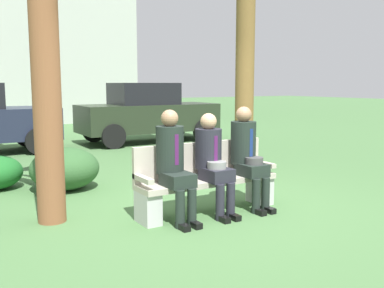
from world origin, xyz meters
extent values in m
plane|color=#456D3D|center=(0.00, 0.00, 0.00)|extent=(80.00, 80.00, 0.00)
cube|color=#B7AD9E|center=(-0.12, -0.14, 0.42)|extent=(1.93, 0.44, 0.07)
cube|color=#B7AD9E|center=(-0.12, 0.05, 0.68)|extent=(1.93, 0.06, 0.45)
cube|color=#B7AD9E|center=(-1.04, -0.14, 0.55)|extent=(0.08, 0.44, 0.06)
cube|color=#B7AD9E|center=(0.81, -0.14, 0.55)|extent=(0.08, 0.44, 0.06)
cube|color=#BDBDBD|center=(-0.98, -0.14, 0.19)|extent=(0.20, 0.37, 0.38)
cube|color=#BDBDBD|center=(0.75, -0.14, 0.19)|extent=(0.20, 0.37, 0.38)
cube|color=#1E2823|center=(-0.67, -0.31, 0.53)|extent=(0.32, 0.38, 0.16)
cylinder|color=#1E2823|center=(-0.75, -0.50, 0.23)|extent=(0.11, 0.11, 0.45)
cylinder|color=#1E2823|center=(-0.59, -0.50, 0.23)|extent=(0.11, 0.11, 0.45)
cube|color=black|center=(-0.75, -0.56, 0.04)|extent=(0.09, 0.22, 0.07)
cube|color=black|center=(-0.59, -0.56, 0.04)|extent=(0.09, 0.22, 0.07)
cylinder|color=#1E2823|center=(-0.67, -0.12, 0.87)|extent=(0.34, 0.34, 0.57)
cube|color=#4C1951|center=(-0.67, -0.28, 0.89)|extent=(0.05, 0.01, 0.37)
sphere|color=#9E7556|center=(-0.67, -0.12, 1.25)|extent=(0.21, 0.21, 0.21)
cube|color=#23232D|center=(-0.10, -0.31, 0.53)|extent=(0.32, 0.38, 0.16)
cylinder|color=#23232D|center=(-0.18, -0.50, 0.23)|extent=(0.11, 0.11, 0.45)
cylinder|color=#23232D|center=(-0.02, -0.50, 0.23)|extent=(0.11, 0.11, 0.45)
cube|color=black|center=(-0.18, -0.56, 0.04)|extent=(0.09, 0.22, 0.07)
cube|color=black|center=(-0.02, -0.56, 0.04)|extent=(0.09, 0.22, 0.07)
cylinder|color=#23232D|center=(-0.10, -0.12, 0.83)|extent=(0.34, 0.34, 0.51)
cube|color=#4C1951|center=(-0.10, -0.28, 0.85)|extent=(0.05, 0.01, 0.33)
sphere|color=tan|center=(-0.10, -0.12, 1.18)|extent=(0.21, 0.21, 0.21)
cylinder|color=gray|center=(-0.12, -0.33, 0.66)|extent=(0.24, 0.24, 0.09)
cube|color=#1E2823|center=(0.46, -0.31, 0.53)|extent=(0.32, 0.38, 0.16)
cylinder|color=#1E2823|center=(0.38, -0.50, 0.23)|extent=(0.11, 0.11, 0.45)
cylinder|color=#1E2823|center=(0.54, -0.50, 0.23)|extent=(0.11, 0.11, 0.45)
cube|color=black|center=(0.38, -0.56, 0.04)|extent=(0.09, 0.22, 0.07)
cube|color=black|center=(0.54, -0.56, 0.04)|extent=(0.09, 0.22, 0.07)
cylinder|color=#1E2823|center=(0.46, -0.12, 0.87)|extent=(0.34, 0.34, 0.58)
cube|color=navy|center=(0.46, -0.28, 0.89)|extent=(0.05, 0.01, 0.37)
sphere|color=#9E7556|center=(0.46, -0.12, 1.25)|extent=(0.21, 0.21, 0.21)
cylinder|color=#454545|center=(0.48, -0.33, 0.66)|extent=(0.24, 0.24, 0.09)
cylinder|color=brown|center=(1.88, 1.65, 2.26)|extent=(0.34, 0.34, 4.52)
cylinder|color=brown|center=(-1.94, 0.54, 2.33)|extent=(0.33, 0.33, 4.65)
ellipsoid|color=#2F572D|center=(-1.35, 2.06, 0.34)|extent=(1.07, 0.98, 0.67)
cylinder|color=black|center=(-0.86, 7.40, 0.32)|extent=(0.64, 0.15, 0.64)
cylinder|color=black|center=(-0.90, 5.84, 0.32)|extent=(0.64, 0.15, 0.64)
cube|color=#232D1E|center=(2.31, 6.53, 0.70)|extent=(3.92, 1.61, 0.76)
cube|color=black|center=(2.16, 6.53, 1.38)|extent=(1.72, 1.38, 0.60)
cylinder|color=black|center=(3.68, 7.30, 0.32)|extent=(0.64, 0.15, 0.64)
cylinder|color=black|center=(3.66, 5.74, 0.32)|extent=(0.64, 0.15, 0.64)
cylinder|color=black|center=(0.95, 7.33, 0.32)|extent=(0.64, 0.15, 0.64)
cylinder|color=black|center=(0.93, 5.77, 0.32)|extent=(0.64, 0.15, 0.64)
camera|label=1|loc=(-3.20, -4.73, 1.66)|focal=41.01mm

